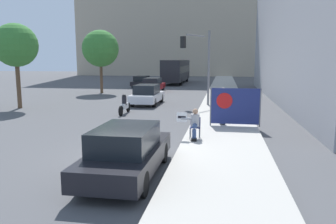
{
  "coord_description": "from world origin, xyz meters",
  "views": [
    {
      "loc": [
        3.22,
        -10.26,
        3.26
      ],
      "look_at": [
        0.73,
        4.42,
        0.9
      ],
      "focal_mm": 35.0,
      "sensor_mm": 36.0,
      "label": 1
    }
  ],
  "objects_px": {
    "car_on_road_distant": "(142,81)",
    "protest_banner": "(235,106)",
    "car_on_road_nearest": "(147,95)",
    "street_tree_midblock": "(100,49)",
    "seated_protester": "(194,123)",
    "traffic_light_pole": "(198,56)",
    "city_bus_on_road": "(176,70)",
    "jogger_on_sidewalk": "(223,106)",
    "street_tree_near_curb": "(16,46)",
    "motorcycle_on_road": "(124,105)",
    "parked_car_curbside": "(127,151)",
    "car_on_road_midblock": "(153,85)"
  },
  "relations": [
    {
      "from": "car_on_road_distant",
      "to": "protest_banner",
      "type": "bearing_deg",
      "value": -65.96
    },
    {
      "from": "car_on_road_nearest",
      "to": "street_tree_midblock",
      "type": "distance_m",
      "value": 10.73
    },
    {
      "from": "seated_protester",
      "to": "traffic_light_pole",
      "type": "xyz_separation_m",
      "value": [
        -0.7,
        10.6,
        2.78
      ]
    },
    {
      "from": "car_on_road_distant",
      "to": "city_bus_on_road",
      "type": "relative_size",
      "value": 0.4
    },
    {
      "from": "seated_protester",
      "to": "car_on_road_distant",
      "type": "bearing_deg",
      "value": 103.04
    },
    {
      "from": "seated_protester",
      "to": "jogger_on_sidewalk",
      "type": "xyz_separation_m",
      "value": [
        1.1,
        3.13,
        0.28
      ]
    },
    {
      "from": "street_tree_near_curb",
      "to": "street_tree_midblock",
      "type": "height_order",
      "value": "street_tree_midblock"
    },
    {
      "from": "protest_banner",
      "to": "motorcycle_on_road",
      "type": "distance_m",
      "value": 7.4
    },
    {
      "from": "traffic_light_pole",
      "to": "street_tree_midblock",
      "type": "bearing_deg",
      "value": 142.52
    },
    {
      "from": "seated_protester",
      "to": "street_tree_midblock",
      "type": "distance_m",
      "value": 21.78
    },
    {
      "from": "seated_protester",
      "to": "parked_car_curbside",
      "type": "bearing_deg",
      "value": -115.62
    },
    {
      "from": "city_bus_on_road",
      "to": "seated_protester",
      "type": "bearing_deg",
      "value": -80.58
    },
    {
      "from": "car_on_road_midblock",
      "to": "jogger_on_sidewalk",
      "type": "bearing_deg",
      "value": -67.32
    },
    {
      "from": "seated_protester",
      "to": "protest_banner",
      "type": "height_order",
      "value": "protest_banner"
    },
    {
      "from": "street_tree_midblock",
      "to": "parked_car_curbside",
      "type": "bearing_deg",
      "value": -67.39
    },
    {
      "from": "parked_car_curbside",
      "to": "city_bus_on_road",
      "type": "distance_m",
      "value": 37.85
    },
    {
      "from": "protest_banner",
      "to": "motorcycle_on_road",
      "type": "xyz_separation_m",
      "value": [
        -6.5,
        3.49,
        -0.58
      ]
    },
    {
      "from": "seated_protester",
      "to": "parked_car_curbside",
      "type": "height_order",
      "value": "parked_car_curbside"
    },
    {
      "from": "jogger_on_sidewalk",
      "to": "protest_banner",
      "type": "height_order",
      "value": "jogger_on_sidewalk"
    },
    {
      "from": "seated_protester",
      "to": "city_bus_on_road",
      "type": "height_order",
      "value": "city_bus_on_road"
    },
    {
      "from": "car_on_road_nearest",
      "to": "car_on_road_distant",
      "type": "xyz_separation_m",
      "value": [
        -4.32,
        15.47,
        -0.05
      ]
    },
    {
      "from": "street_tree_near_curb",
      "to": "seated_protester",
      "type": "bearing_deg",
      "value": -30.6
    },
    {
      "from": "protest_banner",
      "to": "street_tree_midblock",
      "type": "xyz_separation_m",
      "value": [
        -12.63,
        15.62,
        3.27
      ]
    },
    {
      "from": "jogger_on_sidewalk",
      "to": "car_on_road_nearest",
      "type": "height_order",
      "value": "jogger_on_sidewalk"
    },
    {
      "from": "car_on_road_nearest",
      "to": "city_bus_on_road",
      "type": "distance_m",
      "value": 22.72
    },
    {
      "from": "seated_protester",
      "to": "motorcycle_on_road",
      "type": "relative_size",
      "value": 0.56
    },
    {
      "from": "car_on_road_distant",
      "to": "street_tree_midblock",
      "type": "height_order",
      "value": "street_tree_midblock"
    },
    {
      "from": "traffic_light_pole",
      "to": "car_on_road_distant",
      "type": "bearing_deg",
      "value": 117.31
    },
    {
      "from": "motorcycle_on_road",
      "to": "protest_banner",
      "type": "bearing_deg",
      "value": -28.2
    },
    {
      "from": "jogger_on_sidewalk",
      "to": "seated_protester",
      "type": "bearing_deg",
      "value": 67.42
    },
    {
      "from": "traffic_light_pole",
      "to": "parked_car_curbside",
      "type": "height_order",
      "value": "traffic_light_pole"
    },
    {
      "from": "jogger_on_sidewalk",
      "to": "street_tree_near_curb",
      "type": "bearing_deg",
      "value": -20.79
    },
    {
      "from": "seated_protester",
      "to": "car_on_road_midblock",
      "type": "distance_m",
      "value": 21.33
    },
    {
      "from": "protest_banner",
      "to": "city_bus_on_road",
      "type": "relative_size",
      "value": 0.2
    },
    {
      "from": "street_tree_near_curb",
      "to": "car_on_road_nearest",
      "type": "bearing_deg",
      "value": 21.71
    },
    {
      "from": "car_on_road_midblock",
      "to": "street_tree_near_curb",
      "type": "relative_size",
      "value": 0.83
    },
    {
      "from": "car_on_road_nearest",
      "to": "protest_banner",
      "type": "bearing_deg",
      "value": -52.32
    },
    {
      "from": "seated_protester",
      "to": "car_on_road_distant",
      "type": "relative_size",
      "value": 0.26
    },
    {
      "from": "traffic_light_pole",
      "to": "motorcycle_on_road",
      "type": "xyz_separation_m",
      "value": [
        -4.15,
        -4.26,
        -3.05
      ]
    },
    {
      "from": "car_on_road_midblock",
      "to": "street_tree_near_curb",
      "type": "distance_m",
      "value": 14.92
    },
    {
      "from": "protest_banner",
      "to": "car_on_road_midblock",
      "type": "height_order",
      "value": "protest_banner"
    },
    {
      "from": "car_on_road_midblock",
      "to": "traffic_light_pole",
      "type": "bearing_deg",
      "value": -61.11
    },
    {
      "from": "seated_protester",
      "to": "motorcycle_on_road",
      "type": "bearing_deg",
      "value": 121.95
    },
    {
      "from": "car_on_road_midblock",
      "to": "city_bus_on_road",
      "type": "height_order",
      "value": "city_bus_on_road"
    },
    {
      "from": "street_tree_near_curb",
      "to": "parked_car_curbside",
      "type": "bearing_deg",
      "value": -46.34
    },
    {
      "from": "seated_protester",
      "to": "street_tree_near_curb",
      "type": "relative_size",
      "value": 0.21
    },
    {
      "from": "jogger_on_sidewalk",
      "to": "traffic_light_pole",
      "type": "distance_m",
      "value": 8.08
    },
    {
      "from": "car_on_road_nearest",
      "to": "street_tree_near_curb",
      "type": "relative_size",
      "value": 0.76
    },
    {
      "from": "street_tree_near_curb",
      "to": "motorcycle_on_road",
      "type": "bearing_deg",
      "value": -8.42
    },
    {
      "from": "seated_protester",
      "to": "street_tree_near_curb",
      "type": "xyz_separation_m",
      "value": [
        -12.68,
        7.5,
        3.43
      ]
    }
  ]
}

